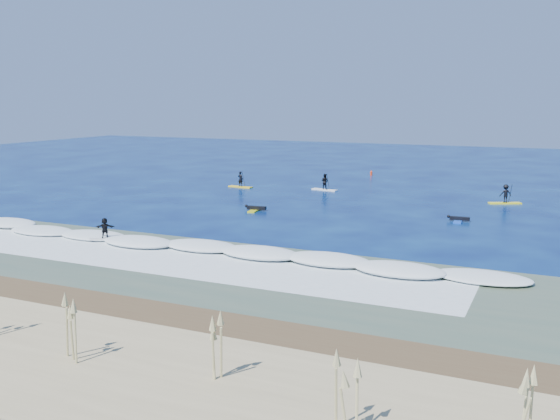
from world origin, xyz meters
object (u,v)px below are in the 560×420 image
at_px(sup_paddler_center, 325,183).
at_px(prone_paddler_near, 255,209).
at_px(marker_buoy, 371,173).
at_px(sup_paddler_left, 241,182).
at_px(prone_paddler_far, 458,219).
at_px(wave_surfer, 105,230).
at_px(sup_paddler_right, 505,195).

xyz_separation_m(sup_paddler_center, prone_paddler_near, (-1.12, -12.77, -0.53)).
bearing_deg(marker_buoy, sup_paddler_center, -93.45).
distance_m(sup_paddler_left, prone_paddler_near, 13.34).
bearing_deg(sup_paddler_left, prone_paddler_near, -50.36).
bearing_deg(prone_paddler_far, wave_surfer, 126.00).
height_order(sup_paddler_left, sup_paddler_right, sup_paddler_right).
xyz_separation_m(sup_paddler_center, sup_paddler_right, (16.70, -1.05, 0.05)).
bearing_deg(wave_surfer, sup_paddler_left, 70.56).
xyz_separation_m(sup_paddler_center, marker_buoy, (0.80, 13.31, -0.41)).
height_order(sup_paddler_center, prone_paddler_near, sup_paddler_center).
bearing_deg(sup_paddler_left, sup_paddler_right, 7.78).
height_order(sup_paddler_left, prone_paddler_near, sup_paddler_left).
height_order(sup_paddler_left, marker_buoy, sup_paddler_left).
relative_size(sup_paddler_right, marker_buoy, 4.24).
relative_size(prone_paddler_far, wave_surfer, 1.08).
height_order(sup_paddler_center, marker_buoy, sup_paddler_center).
relative_size(sup_paddler_left, prone_paddler_far, 1.29).
height_order(sup_paddler_left, prone_paddler_far, sup_paddler_left).
xyz_separation_m(sup_paddler_left, wave_surfer, (3.72, -24.88, 0.21)).
height_order(sup_paddler_right, prone_paddler_near, sup_paddler_right).
height_order(sup_paddler_center, prone_paddler_far, sup_paddler_center).
relative_size(sup_paddler_right, prone_paddler_far, 1.31).
distance_m(wave_surfer, marker_buoy, 40.18).
bearing_deg(sup_paddler_left, sup_paddler_center, 17.31).
bearing_deg(prone_paddler_far, sup_paddler_right, -17.99).
xyz_separation_m(sup_paddler_left, sup_paddler_right, (25.11, 0.55, 0.16)).
height_order(wave_surfer, marker_buoy, wave_surfer).
bearing_deg(sup_paddler_center, prone_paddler_far, -26.11).
relative_size(sup_paddler_left, wave_surfer, 1.39).
relative_size(sup_paddler_right, prone_paddler_near, 1.19).
bearing_deg(prone_paddler_far, sup_paddler_center, 49.58).
distance_m(prone_paddler_far, wave_surfer, 24.78).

